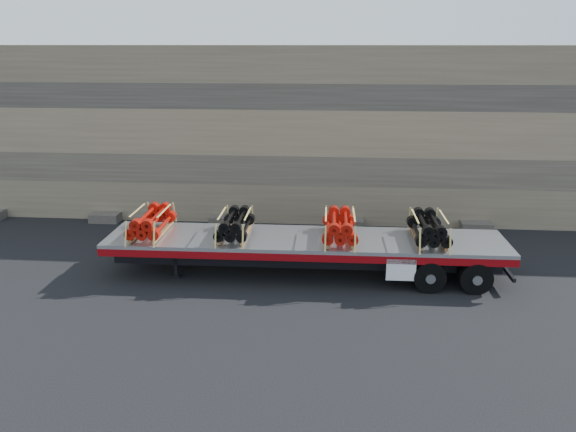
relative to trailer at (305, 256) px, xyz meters
name	(u,v)px	position (x,y,z in m)	size (l,w,h in m)	color
ground	(289,272)	(-0.51, 0.15, -0.62)	(120.00, 120.00, 0.00)	black
rock_wall	(302,133)	(-0.51, 6.65, 2.88)	(44.00, 3.00, 7.00)	#7A6B54
trailer	(305,256)	(0.00, 0.00, 0.00)	(12.46, 2.40, 1.25)	#ABADB3
bundle_front	(152,222)	(-4.89, -0.04, 1.00)	(1.05, 2.11, 0.75)	#A71108
bundle_midfront	(235,225)	(-2.21, -0.02, 0.98)	(1.00, 2.00, 0.71)	black
bundle_midrear	(340,227)	(1.08, 0.01, 1.00)	(1.06, 2.11, 0.75)	#A71108
bundle_rear	(429,229)	(3.80, 0.03, 1.00)	(1.05, 2.11, 0.75)	black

